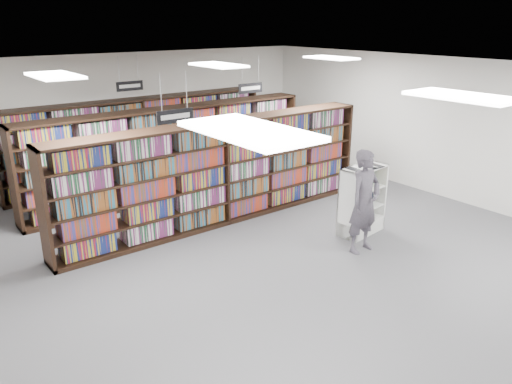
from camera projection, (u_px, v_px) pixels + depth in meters
floor at (284, 255)px, 8.91m from camera, size 12.00×12.00×0.00m
ceiling at (288, 71)px, 7.86m from camera, size 10.00×12.00×0.10m
wall_back at (135, 116)px, 12.88m from camera, size 10.00×0.10×3.20m
wall_right at (454, 130)px, 11.25m from camera, size 0.10×12.00×3.20m
bookshelf_row_near at (221, 172)px, 10.06m from camera, size 7.00×0.60×2.10m
bookshelf_row_mid at (173, 152)px, 11.56m from camera, size 7.00×0.60×2.10m
bookshelf_row_far at (141, 139)px, 12.84m from camera, size 7.00×0.60×2.10m
aisle_sign_left at (175, 115)px, 7.97m from camera, size 0.65×0.02×0.80m
aisle_sign_right at (250, 87)px, 11.19m from camera, size 0.65×0.02×0.80m
aisle_sign_center at (130, 85)px, 11.54m from camera, size 0.65×0.02×0.80m
troffer_front_left at (249, 131)px, 3.90m from camera, size 0.60×1.20×0.04m
troffer_front_center at (462, 96)px, 5.62m from camera, size 0.60×1.20×0.04m
troffer_back_left at (55, 76)px, 7.65m from camera, size 0.60×1.20×0.04m
troffer_back_center at (218, 65)px, 9.37m from camera, size 0.60×1.20×0.04m
troffer_back_right at (331, 58)px, 11.09m from camera, size 0.60×1.20×0.04m
endcap_display at (360, 210)px, 9.72m from camera, size 1.01×0.60×1.34m
open_book at (365, 166)px, 9.34m from camera, size 0.68×0.41×0.13m
shopper at (364, 202)px, 8.79m from camera, size 0.70×0.47×1.87m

